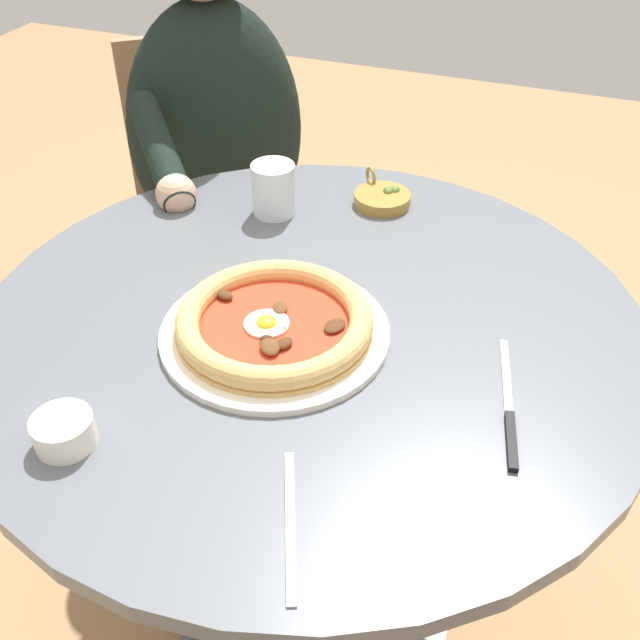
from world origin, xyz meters
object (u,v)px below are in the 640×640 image
object	(u,v)px
ramekin_capers	(63,430)
cafe_chair_diner	(213,189)
water_glass	(274,192)
fork_utensil	(290,523)
steak_knife	(510,419)
pizza_on_plate	(275,324)
diner_person	(223,215)
dining_table	(312,412)
olive_pan	(385,198)

from	to	relation	value
ramekin_capers	cafe_chair_diner	bearing A→B (deg)	18.92
water_glass	fork_utensil	bearing A→B (deg)	-155.07
steak_knife	ramekin_capers	bearing A→B (deg)	114.55
steak_knife	cafe_chair_diner	distance (m)	1.11
fork_utensil	pizza_on_plate	bearing A→B (deg)	26.36
pizza_on_plate	cafe_chair_diner	bearing A→B (deg)	34.23
water_glass	steak_knife	xyz separation A→B (m)	(-0.35, -0.45, -0.03)
cafe_chair_diner	steak_knife	bearing A→B (deg)	-133.12
diner_person	water_glass	bearing A→B (deg)	-137.85
dining_table	fork_utensil	distance (m)	0.39
ramekin_capers	water_glass	bearing A→B (deg)	-1.35
pizza_on_plate	ramekin_capers	world-z (taller)	pizza_on_plate
water_glass	cafe_chair_diner	world-z (taller)	cafe_chair_diner
pizza_on_plate	olive_pan	size ratio (longest dim) A/B	2.96
dining_table	olive_pan	size ratio (longest dim) A/B	8.95
olive_pan	diner_person	world-z (taller)	diner_person
pizza_on_plate	olive_pan	world-z (taller)	olive_pan
diner_person	ramekin_capers	bearing A→B (deg)	-163.91
steak_knife	diner_person	size ratio (longest dim) A/B	0.19
water_glass	ramekin_capers	world-z (taller)	water_glass
pizza_on_plate	steak_knife	bearing A→B (deg)	-98.63
ramekin_capers	fork_utensil	xyz separation A→B (m)	(-0.01, -0.28, -0.02)
olive_pan	dining_table	bearing A→B (deg)	179.39
dining_table	ramekin_capers	world-z (taller)	ramekin_capers
dining_table	olive_pan	xyz separation A→B (m)	(0.34, -0.00, 0.20)
ramekin_capers	fork_utensil	bearing A→B (deg)	-92.57
olive_pan	steak_knife	bearing A→B (deg)	-147.03
water_glass	cafe_chair_diner	xyz separation A→B (m)	(0.39, 0.34, -0.26)
steak_knife	fork_utensil	xyz separation A→B (m)	(-0.23, 0.19, -0.00)
dining_table	pizza_on_plate	world-z (taller)	pizza_on_plate
steak_knife	ramekin_capers	distance (m)	0.51
fork_utensil	ramekin_capers	bearing A→B (deg)	87.43
pizza_on_plate	diner_person	size ratio (longest dim) A/B	0.26
pizza_on_plate	diner_person	distance (m)	0.74
dining_table	olive_pan	distance (m)	0.39
diner_person	cafe_chair_diner	xyz separation A→B (m)	(0.11, 0.08, -0.01)
dining_table	diner_person	world-z (taller)	diner_person
pizza_on_plate	fork_utensil	distance (m)	0.31
diner_person	cafe_chair_diner	distance (m)	0.14
water_glass	ramekin_capers	distance (m)	0.56
steak_knife	olive_pan	distance (m)	0.53
water_glass	olive_pan	distance (m)	0.19
pizza_on_plate	dining_table	bearing A→B (deg)	-29.16
pizza_on_plate	water_glass	distance (m)	0.33
ramekin_capers	fork_utensil	size ratio (longest dim) A/B	0.40
dining_table	water_glass	distance (m)	0.37
pizza_on_plate	cafe_chair_diner	xyz separation A→B (m)	(0.69, 0.47, -0.24)
diner_person	olive_pan	bearing A→B (deg)	-114.33
steak_knife	olive_pan	world-z (taller)	olive_pan
fork_utensil	diner_person	size ratio (longest dim) A/B	0.15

